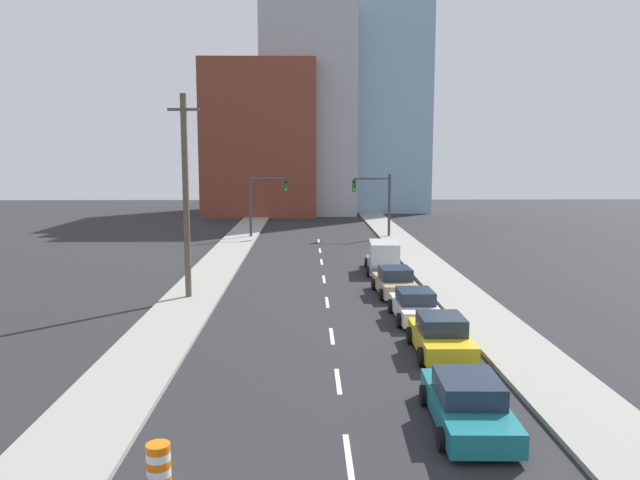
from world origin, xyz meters
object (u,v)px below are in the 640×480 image
object	(u,v)px
sedan_white	(415,306)
sedan_tan	(395,282)
traffic_barrel	(159,464)
traffic_signal_right	(379,197)
sedan_yellow	(441,336)
traffic_signal_left	(261,197)
box_truck_gray	(384,258)
utility_pole_left_mid	(186,196)
sedan_teal	(468,404)

from	to	relation	value
sedan_white	sedan_tan	size ratio (longest dim) A/B	0.99
traffic_barrel	sedan_tan	xyz separation A→B (m)	(8.20, 19.51, 0.21)
traffic_signal_right	sedan_yellow	xyz separation A→B (m)	(-1.47, -34.02, -3.05)
traffic_signal_left	box_truck_gray	bearing A→B (deg)	-61.89
traffic_signal_right	sedan_white	size ratio (longest dim) A/B	1.36
sedan_tan	box_truck_gray	size ratio (longest dim) A/B	0.82
traffic_signal_right	utility_pole_left_mid	world-z (taller)	utility_pole_left_mid
utility_pole_left_mid	traffic_signal_left	bearing A→B (deg)	85.22
sedan_teal	sedan_white	world-z (taller)	sedan_teal
utility_pole_left_mid	sedan_white	distance (m)	12.91
sedan_tan	sedan_yellow	bearing A→B (deg)	-91.04
utility_pole_left_mid	sedan_yellow	xyz separation A→B (m)	(11.31, -9.32, -4.75)
utility_pole_left_mid	box_truck_gray	xyz separation A→B (m)	(11.20, 7.59, -4.49)
traffic_signal_left	traffic_barrel	xyz separation A→B (m)	(0.74, -43.29, -3.26)
traffic_barrel	sedan_tan	world-z (taller)	sedan_tan
traffic_barrel	sedan_yellow	bearing A→B (deg)	47.46
traffic_barrel	traffic_signal_right	bearing A→B (deg)	77.01
traffic_signal_right	sedan_tan	bearing A→B (deg)	-94.29
traffic_signal_right	sedan_tan	world-z (taller)	traffic_signal_right
traffic_signal_left	utility_pole_left_mid	size ratio (longest dim) A/B	0.55
sedan_yellow	sedan_tan	world-z (taller)	sedan_yellow
box_truck_gray	traffic_signal_right	bearing A→B (deg)	87.78
utility_pole_left_mid	sedan_white	size ratio (longest dim) A/B	2.47
utility_pole_left_mid	sedan_tan	bearing A→B (deg)	4.77
traffic_signal_right	traffic_barrel	xyz separation A→B (m)	(-9.98, -43.29, -3.26)
sedan_teal	sedan_tan	world-z (taller)	sedan_tan
utility_pole_left_mid	traffic_barrel	size ratio (longest dim) A/B	11.18
sedan_white	box_truck_gray	bearing A→B (deg)	89.14
traffic_signal_right	sedan_yellow	bearing A→B (deg)	-92.48
utility_pole_left_mid	sedan_yellow	size ratio (longest dim) A/B	2.46
traffic_signal_left	sedan_yellow	size ratio (longest dim) A/B	1.35
utility_pole_left_mid	sedan_tan	xyz separation A→B (m)	(11.00, 0.92, -4.75)
box_truck_gray	traffic_signal_left	bearing A→B (deg)	121.17
traffic_signal_right	traffic_signal_left	bearing A→B (deg)	180.00
sedan_teal	traffic_signal_left	bearing A→B (deg)	103.86
traffic_signal_left	traffic_barrel	size ratio (longest dim) A/B	6.14
traffic_barrel	box_truck_gray	bearing A→B (deg)	72.22
sedan_teal	sedan_white	xyz separation A→B (m)	(0.49, 11.39, -0.00)
sedan_yellow	sedan_white	xyz separation A→B (m)	(-0.11, 5.05, -0.05)
traffic_signal_right	sedan_teal	size ratio (longest dim) A/B	1.21
traffic_signal_right	utility_pole_left_mid	distance (m)	27.86
traffic_barrel	sedan_yellow	xyz separation A→B (m)	(8.51, 9.27, 0.22)
sedan_tan	utility_pole_left_mid	bearing A→B (deg)	-177.99
sedan_white	box_truck_gray	distance (m)	11.87
traffic_signal_left	utility_pole_left_mid	distance (m)	24.84
sedan_yellow	sedan_tan	size ratio (longest dim) A/B	0.99
traffic_signal_right	utility_pole_left_mid	size ratio (longest dim) A/B	0.55
traffic_signal_left	box_truck_gray	distance (m)	19.59
traffic_signal_left	box_truck_gray	size ratio (longest dim) A/B	1.09
utility_pole_left_mid	box_truck_gray	world-z (taller)	utility_pole_left_mid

